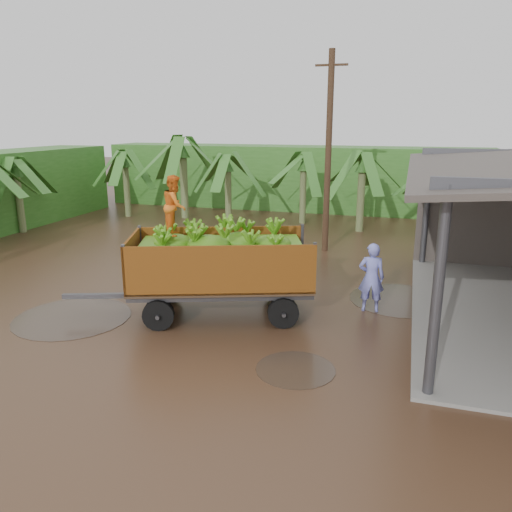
{
  "coord_description": "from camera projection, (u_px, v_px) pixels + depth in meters",
  "views": [
    {
      "loc": [
        4.69,
        -12.66,
        5.02
      ],
      "look_at": [
        0.92,
        -0.47,
        1.55
      ],
      "focal_mm": 35.0,
      "sensor_mm": 36.0,
      "label": 1
    }
  ],
  "objects": [
    {
      "name": "man_blue",
      "position": [
        371.0,
        277.0,
        13.37
      ],
      "size": [
        0.73,
        0.51,
        1.9
      ],
      "primitive_type": "imported",
      "rotation": [
        0.0,
        0.0,
        3.23
      ],
      "color": "#7D82E4",
      "rests_on": "ground"
    },
    {
      "name": "utility_pole",
      "position": [
        328.0,
        153.0,
        18.93
      ],
      "size": [
        1.2,
        0.24,
        7.53
      ],
      "color": "#47301E",
      "rests_on": "ground"
    },
    {
      "name": "hedge_north",
      "position": [
        291.0,
        177.0,
        29.17
      ],
      "size": [
        22.0,
        3.0,
        3.6
      ],
      "primitive_type": "cube",
      "color": "#2D661E",
      "rests_on": "ground"
    },
    {
      "name": "banana_trailer",
      "position": [
        220.0,
        263.0,
        13.02
      ],
      "size": [
        6.51,
        3.7,
        3.71
      ],
      "rotation": [
        0.0,
        0.0,
        0.35
      ],
      "color": "#9D5A16",
      "rests_on": "ground"
    },
    {
      "name": "banana_plants",
      "position": [
        175.0,
        194.0,
        22.14
      ],
      "size": [
        24.77,
        17.5,
        4.3
      ],
      "color": "#2D661E",
      "rests_on": "ground"
    },
    {
      "name": "ground",
      "position": [
        230.0,
        301.0,
        14.33
      ],
      "size": [
        100.0,
        100.0,
        0.0
      ],
      "primitive_type": "plane",
      "color": "black",
      "rests_on": "ground"
    }
  ]
}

